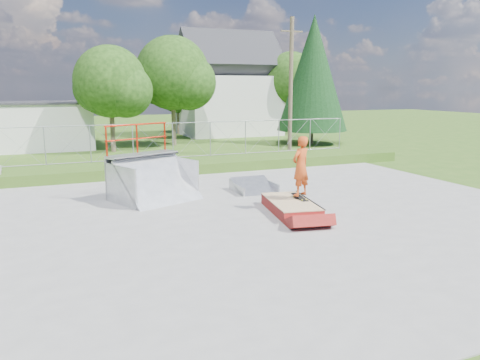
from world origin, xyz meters
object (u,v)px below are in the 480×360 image
object	(u,v)px
quarter_pipe	(155,164)
flat_bank_ramp	(254,186)
grind_box	(291,207)
skater	(301,168)

from	to	relation	value
quarter_pipe	flat_bank_ramp	bearing A→B (deg)	-23.55
grind_box	quarter_pipe	distance (m)	5.13
grind_box	skater	world-z (taller)	skater
quarter_pipe	skater	distance (m)	5.23
skater	flat_bank_ramp	bearing A→B (deg)	-107.97
grind_box	flat_bank_ramp	size ratio (longest dim) A/B	1.79
grind_box	skater	bearing A→B (deg)	27.17
grind_box	quarter_pipe	xyz separation A→B (m)	(-3.70, 3.36, 1.15)
flat_bank_ramp	quarter_pipe	bearing A→B (deg)	179.69
flat_bank_ramp	skater	size ratio (longest dim) A/B	0.82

